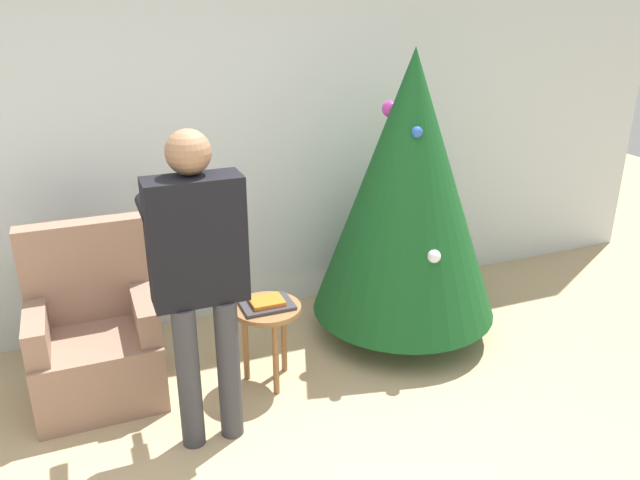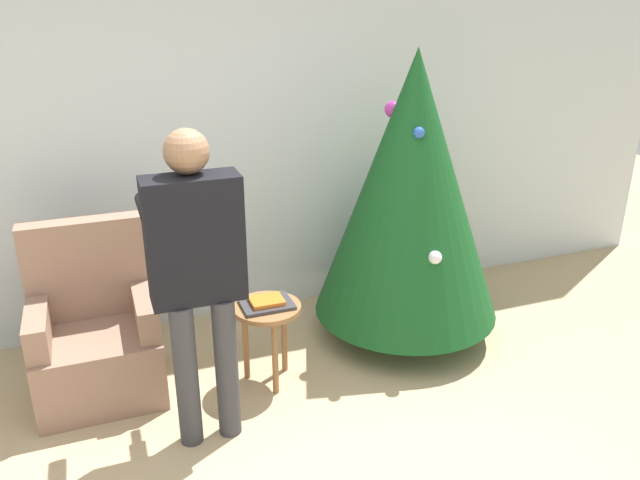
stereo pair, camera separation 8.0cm
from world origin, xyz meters
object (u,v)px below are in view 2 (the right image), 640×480
at_px(side_stool, 267,319).
at_px(person_standing, 197,263).
at_px(armchair, 96,337).
at_px(christmas_tree, 411,188).

bearing_deg(side_stool, person_standing, -142.56).
relative_size(armchair, side_stool, 1.98).
distance_m(armchair, side_stool, 1.00).
bearing_deg(person_standing, christmas_tree, 20.96).
xyz_separation_m(person_standing, side_stool, (0.44, 0.34, -0.57)).
height_order(person_standing, side_stool, person_standing).
relative_size(armchair, person_standing, 0.62).
height_order(armchair, person_standing, person_standing).
xyz_separation_m(christmas_tree, person_standing, (-1.48, -0.57, -0.07)).
bearing_deg(christmas_tree, side_stool, -167.47).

